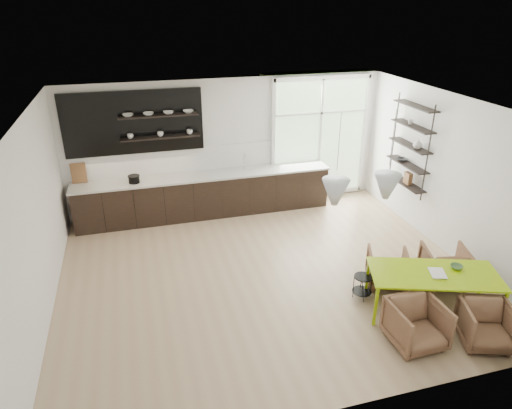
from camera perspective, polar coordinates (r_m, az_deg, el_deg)
The scene contains 11 objects.
room at distance 8.54m, azimuth 3.05°, elevation 4.17°, with size 7.02×6.01×2.91m.
kitchen_run at distance 10.03m, azimuth -6.89°, elevation 1.89°, with size 5.54×0.69×2.75m.
right_shelving at distance 9.75m, azimuth 18.73°, elevation 6.68°, with size 0.26×1.22×1.90m.
dining_table at distance 7.37m, azimuth 21.39°, elevation -8.31°, with size 2.05×1.41×0.69m.
armchair_back_left at distance 8.01m, azimuth 16.07°, elevation -7.60°, with size 0.64×0.66×0.60m, color brown.
armchair_back_right at distance 8.32m, azimuth 22.50°, elevation -7.09°, with size 0.70×0.72×0.65m, color brown.
armchair_front_left at distance 6.85m, azimuth 19.42°, elevation -13.94°, with size 0.70×0.72×0.66m, color brown.
armchair_front_right at distance 7.23m, azimuth 26.85°, elevation -13.31°, with size 0.66×0.68×0.62m, color brown.
wire_stool at distance 7.58m, azimuth 13.17°, elevation -9.63°, with size 0.31×0.31×0.39m.
table_book at distance 7.30m, azimuth 20.92°, elevation -8.00°, with size 0.22×0.29×0.03m, color white.
table_bowl at distance 7.58m, azimuth 23.77°, elevation -7.15°, with size 0.18×0.18×0.06m, color #517A48.
Camera 1 is at (-2.00, -6.48, 4.43)m, focal length 32.00 mm.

